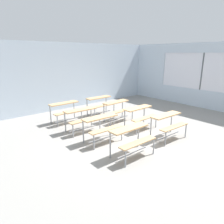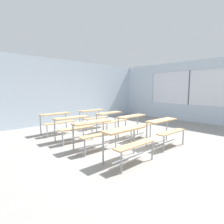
# 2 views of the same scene
# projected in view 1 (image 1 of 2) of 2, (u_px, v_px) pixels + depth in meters

# --- Properties ---
(ground) EXTENTS (10.00, 9.00, 0.05)m
(ground) POSITION_uv_depth(u_px,v_px,m) (135.00, 137.00, 6.37)
(ground) COLOR gray
(wall_back) EXTENTS (10.00, 0.12, 3.00)m
(wall_back) POSITION_uv_depth(u_px,v_px,m) (65.00, 76.00, 9.22)
(wall_back) COLOR silver
(wall_back) RESTS_ON ground
(wall_right) EXTENTS (0.12, 9.00, 3.00)m
(wall_right) POSITION_uv_depth(u_px,v_px,m) (215.00, 78.00, 8.97)
(wall_right) COLOR silver
(wall_right) RESTS_ON ground
(desk_bench_r0c0) EXTENTS (1.11, 0.61, 0.74)m
(desk_bench_r0c0) POSITION_uv_depth(u_px,v_px,m) (132.00, 135.00, 4.99)
(desk_bench_r0c0) COLOR tan
(desk_bench_r0c0) RESTS_ON ground
(desk_bench_r0c1) EXTENTS (1.13, 0.64, 0.74)m
(desk_bench_r0c1) POSITION_uv_depth(u_px,v_px,m) (169.00, 121.00, 6.04)
(desk_bench_r0c1) COLOR tan
(desk_bench_r0c1) RESTS_ON ground
(desk_bench_r1c0) EXTENTS (1.12, 0.63, 0.74)m
(desk_bench_r1c0) POSITION_uv_depth(u_px,v_px,m) (102.00, 123.00, 5.83)
(desk_bench_r1c0) COLOR tan
(desk_bench_r1c0) RESTS_ON ground
(desk_bench_r1c1) EXTENTS (1.10, 0.60, 0.74)m
(desk_bench_r1c1) POSITION_uv_depth(u_px,v_px,m) (140.00, 113.00, 6.84)
(desk_bench_r1c1) COLOR tan
(desk_bench_r1c1) RESTS_ON ground
(desk_bench_r2c0) EXTENTS (1.13, 0.65, 0.74)m
(desk_bench_r2c0) POSITION_uv_depth(u_px,v_px,m) (82.00, 115.00, 6.61)
(desk_bench_r2c0) COLOR tan
(desk_bench_r2c0) RESTS_ON ground
(desk_bench_r2c1) EXTENTS (1.13, 0.64, 0.74)m
(desk_bench_r2c1) POSITION_uv_depth(u_px,v_px,m) (118.00, 106.00, 7.68)
(desk_bench_r2c1) COLOR tan
(desk_bench_r2c1) RESTS_ON ground
(desk_bench_r3c0) EXTENTS (1.10, 0.60, 0.74)m
(desk_bench_r3c0) POSITION_uv_depth(u_px,v_px,m) (66.00, 108.00, 7.48)
(desk_bench_r3c0) COLOR tan
(desk_bench_r3c0) RESTS_ON ground
(desk_bench_r3c1) EXTENTS (1.11, 0.61, 0.74)m
(desk_bench_r3c1) POSITION_uv_depth(u_px,v_px,m) (100.00, 102.00, 8.43)
(desk_bench_r3c1) COLOR tan
(desk_bench_r3c1) RESTS_ON ground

